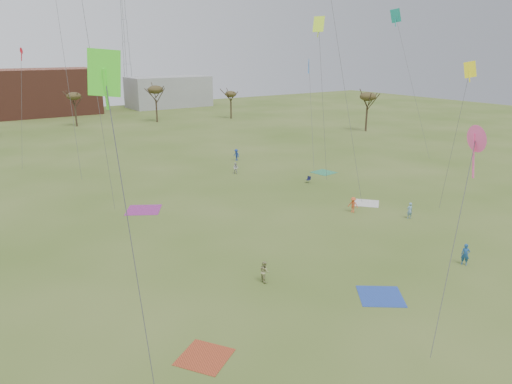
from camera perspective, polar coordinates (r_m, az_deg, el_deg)
ground at (r=34.91m, az=11.47°, el=-13.43°), size 260.00×260.00×0.00m
flyer_near_right at (r=43.81m, az=23.47°, el=-6.78°), size 0.73×0.80×1.83m
spectator_fore_b at (r=37.55m, az=0.99°, el=-9.36°), size 0.77×0.91×1.68m
flyer_mid_b at (r=53.82m, az=11.38°, el=-1.48°), size 1.09×1.28×1.72m
flyer_mid_c at (r=53.40m, az=17.67°, el=-2.09°), size 0.72×0.57×1.74m
spectator_mid_e at (r=69.14m, az=-2.39°, el=2.83°), size 1.00×0.99×1.63m
flyer_far_c at (r=77.45m, az=-2.34°, el=4.42°), size 0.94×1.32×1.85m
blanket_red at (r=29.90m, az=-6.09°, el=-18.81°), size 3.81×3.81×0.03m
blanket_blue at (r=36.97m, az=14.49°, el=-11.83°), size 4.35×4.35×0.03m
blanket_cream at (r=57.50m, az=12.88°, el=-1.30°), size 3.97×3.97×0.03m
blanket_plum at (r=55.18m, az=-13.12°, el=-2.08°), size 4.96×4.96×0.03m
blanket_olive at (r=70.62m, az=7.99°, el=2.30°), size 3.30×3.30×0.03m
camp_chair_right at (r=64.86m, az=6.18°, el=1.31°), size 0.69×0.66×0.87m
kites_aloft at (r=52.26m, az=-13.70°, el=19.34°), size 76.11×59.58×26.30m
tree_line at (r=102.13m, az=-23.48°, el=9.55°), size 117.44×49.32×8.91m
building_brick at (r=143.69m, az=-23.66°, el=10.77°), size 26.00×16.00×12.00m
building_grey at (r=152.49m, az=-10.25°, el=11.56°), size 24.00×12.00×9.00m
radio_tower at (r=154.72m, az=-15.18°, el=16.80°), size 1.51×1.72×41.00m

